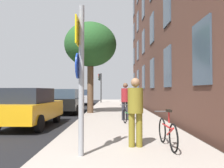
{
  "coord_description": "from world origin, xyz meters",
  "views": [
    {
      "loc": [
        0.69,
        -0.59,
        1.54
      ],
      "look_at": [
        0.64,
        13.71,
        1.95
      ],
      "focal_mm": 35.57,
      "sensor_mm": 36.0,
      "label": 1
    }
  ],
  "objects_px": {
    "sign_post": "(81,70)",
    "bicycle_2": "(126,110)",
    "pedestrian_1": "(126,99)",
    "car_2": "(84,97)",
    "bicycle_1": "(129,117)",
    "pedestrian_0": "(136,107)",
    "car_1": "(68,101)",
    "tree_near": "(91,45)",
    "bicycle_0": "(168,132)",
    "bicycle_4": "(132,104)",
    "traffic_light": "(101,82)",
    "car_0": "(30,107)",
    "bicycle_3": "(131,107)"
  },
  "relations": [
    {
      "from": "traffic_light",
      "to": "car_2",
      "type": "bearing_deg",
      "value": -124.59
    },
    {
      "from": "traffic_light",
      "to": "bicycle_1",
      "type": "distance_m",
      "value": 17.37
    },
    {
      "from": "bicycle_2",
      "to": "bicycle_4",
      "type": "relative_size",
      "value": 0.95
    },
    {
      "from": "bicycle_0",
      "to": "car_1",
      "type": "relative_size",
      "value": 0.38
    },
    {
      "from": "sign_post",
      "to": "bicycle_2",
      "type": "xyz_separation_m",
      "value": [
        1.42,
        7.23,
        -1.49
      ]
    },
    {
      "from": "bicycle_1",
      "to": "tree_near",
      "type": "bearing_deg",
      "value": 112.09
    },
    {
      "from": "car_0",
      "to": "car_2",
      "type": "distance_m",
      "value": 14.48
    },
    {
      "from": "bicycle_0",
      "to": "car_2",
      "type": "height_order",
      "value": "car_2"
    },
    {
      "from": "bicycle_0",
      "to": "bicycle_1",
      "type": "bearing_deg",
      "value": 101.66
    },
    {
      "from": "bicycle_0",
      "to": "pedestrian_1",
      "type": "xyz_separation_m",
      "value": [
        -0.75,
        5.03,
        0.65
      ]
    },
    {
      "from": "bicycle_2",
      "to": "car_2",
      "type": "height_order",
      "value": "car_2"
    },
    {
      "from": "bicycle_0",
      "to": "bicycle_1",
      "type": "relative_size",
      "value": 1.02
    },
    {
      "from": "bicycle_1",
      "to": "traffic_light",
      "type": "bearing_deg",
      "value": 96.88
    },
    {
      "from": "car_0",
      "to": "car_2",
      "type": "relative_size",
      "value": 1.02
    },
    {
      "from": "pedestrian_0",
      "to": "car_0",
      "type": "bearing_deg",
      "value": 137.29
    },
    {
      "from": "traffic_light",
      "to": "pedestrian_1",
      "type": "relative_size",
      "value": 1.94
    },
    {
      "from": "sign_post",
      "to": "bicycle_2",
      "type": "distance_m",
      "value": 7.52
    },
    {
      "from": "bicycle_0",
      "to": "bicycle_1",
      "type": "distance_m",
      "value": 3.59
    },
    {
      "from": "pedestrian_0",
      "to": "bicycle_2",
      "type": "bearing_deg",
      "value": 88.88
    },
    {
      "from": "traffic_light",
      "to": "bicycle_3",
      "type": "height_order",
      "value": "traffic_light"
    },
    {
      "from": "bicycle_0",
      "to": "car_0",
      "type": "height_order",
      "value": "car_0"
    },
    {
      "from": "bicycle_1",
      "to": "pedestrian_0",
      "type": "height_order",
      "value": "pedestrian_0"
    },
    {
      "from": "bicycle_0",
      "to": "pedestrian_0",
      "type": "height_order",
      "value": "pedestrian_0"
    },
    {
      "from": "car_0",
      "to": "tree_near",
      "type": "bearing_deg",
      "value": 66.33
    },
    {
      "from": "sign_post",
      "to": "traffic_light",
      "type": "relative_size",
      "value": 0.95
    },
    {
      "from": "bicycle_4",
      "to": "sign_post",
      "type": "bearing_deg",
      "value": -100.19
    },
    {
      "from": "traffic_light",
      "to": "car_1",
      "type": "distance_m",
      "value": 11.44
    },
    {
      "from": "bicycle_4",
      "to": "car_1",
      "type": "height_order",
      "value": "car_1"
    },
    {
      "from": "sign_post",
      "to": "bicycle_3",
      "type": "distance_m",
      "value": 9.68
    },
    {
      "from": "sign_post",
      "to": "bicycle_4",
      "type": "height_order",
      "value": "sign_post"
    },
    {
      "from": "pedestrian_0",
      "to": "tree_near",
      "type": "bearing_deg",
      "value": 103.03
    },
    {
      "from": "bicycle_2",
      "to": "traffic_light",
      "type": "bearing_deg",
      "value": 98.54
    },
    {
      "from": "bicycle_1",
      "to": "pedestrian_1",
      "type": "relative_size",
      "value": 0.92
    },
    {
      "from": "sign_post",
      "to": "bicycle_4",
      "type": "bearing_deg",
      "value": 79.81
    },
    {
      "from": "bicycle_1",
      "to": "car_1",
      "type": "bearing_deg",
      "value": 122.01
    },
    {
      "from": "car_2",
      "to": "car_0",
      "type": "bearing_deg",
      "value": -91.66
    },
    {
      "from": "car_1",
      "to": "bicycle_4",
      "type": "bearing_deg",
      "value": 26.89
    },
    {
      "from": "car_1",
      "to": "traffic_light",
      "type": "bearing_deg",
      "value": 81.68
    },
    {
      "from": "pedestrian_0",
      "to": "pedestrian_1",
      "type": "relative_size",
      "value": 0.98
    },
    {
      "from": "traffic_light",
      "to": "car_1",
      "type": "bearing_deg",
      "value": -98.32
    },
    {
      "from": "sign_post",
      "to": "car_0",
      "type": "bearing_deg",
      "value": 121.59
    },
    {
      "from": "pedestrian_1",
      "to": "car_2",
      "type": "xyz_separation_m",
      "value": [
        -3.69,
        13.22,
        -0.3
      ]
    },
    {
      "from": "bicycle_0",
      "to": "car_2",
      "type": "bearing_deg",
      "value": 103.68
    },
    {
      "from": "bicycle_2",
      "to": "pedestrian_1",
      "type": "bearing_deg",
      "value": -92.98
    },
    {
      "from": "traffic_light",
      "to": "bicycle_3",
      "type": "relative_size",
      "value": 2.13
    },
    {
      "from": "pedestrian_1",
      "to": "car_1",
      "type": "xyz_separation_m",
      "value": [
        -3.68,
        4.41,
        -0.29
      ]
    },
    {
      "from": "pedestrian_0",
      "to": "bicycle_4",
      "type": "bearing_deg",
      "value": 85.34
    },
    {
      "from": "sign_post",
      "to": "car_1",
      "type": "height_order",
      "value": "sign_post"
    },
    {
      "from": "bicycle_1",
      "to": "car_2",
      "type": "relative_size",
      "value": 0.41
    },
    {
      "from": "bicycle_0",
      "to": "bicycle_2",
      "type": "relative_size",
      "value": 1.02
    }
  ]
}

